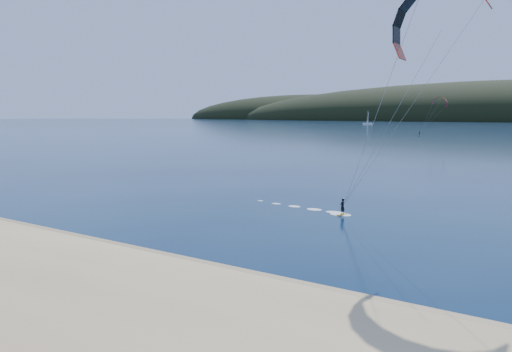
# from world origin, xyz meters

# --- Properties ---
(ground) EXTENTS (1800.00, 1800.00, 0.00)m
(ground) POSITION_xyz_m (0.00, 0.00, 0.00)
(ground) COLOR #071A39
(ground) RESTS_ON ground
(wet_sand) EXTENTS (220.00, 2.50, 0.10)m
(wet_sand) POSITION_xyz_m (0.00, 4.50, 0.05)
(wet_sand) COLOR #987F59
(wet_sand) RESTS_ON ground
(kitesurfer_near) EXTENTS (23.22, 7.50, 18.54)m
(kitesurfer_near) POSITION_xyz_m (12.49, 19.04, 14.20)
(kitesurfer_near) COLOR gold
(kitesurfer_near) RESTS_ON ground
(kitesurfer_far) EXTENTS (12.50, 5.25, 15.88)m
(kitesurfer_far) POSITION_xyz_m (-23.68, 196.01, 13.04)
(kitesurfer_far) COLOR gold
(kitesurfer_far) RESTS_ON ground
(sailboat) EXTENTS (9.01, 5.60, 12.53)m
(sailboat) POSITION_xyz_m (-127.85, 402.48, 0.92)
(sailboat) COLOR white
(sailboat) RESTS_ON ground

